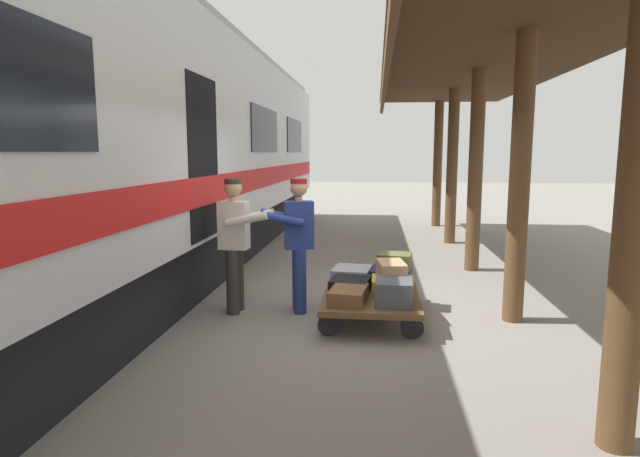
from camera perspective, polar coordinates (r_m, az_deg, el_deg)
The scene contains 14 objects.
ground_plane at distance 6.71m, azimuth 3.45°, elevation -9.34°, with size 60.00×60.00×0.00m, color gray.
platform_canopy at distance 6.70m, azimuth 21.01°, elevation 18.21°, with size 3.20×17.52×3.56m.
train_car at distance 7.34m, azimuth -23.78°, elevation 7.83°, with size 3.02×21.06×4.00m.
luggage_cart at distance 6.54m, azimuth 5.56°, elevation -7.29°, with size 1.17×1.74×0.33m.
suitcase_black_hardshell at distance 6.51m, azimuth 3.31°, elevation -6.11°, with size 0.46×0.50×0.17m, color black.
suitcase_brown_leather at distance 6.05m, azimuth 3.08°, elevation -7.24°, with size 0.39×0.57×0.17m, color brown.
suitcase_slate_roller at distance 6.03m, azimuth 7.99°, elevation -6.82°, with size 0.41×0.49×0.28m, color #4C515B.
suitcase_gray_aluminum at distance 6.97m, azimuth 3.50°, elevation -5.04°, with size 0.48×0.52×0.19m, color #9EA0A5.
suitcase_yellow_case at distance 6.51m, azimuth 7.84°, elevation -6.13°, with size 0.50×0.46×0.18m, color gold.
suitcase_navy_fabric at distance 6.97m, azimuth 7.73°, elevation -5.08°, with size 0.50×0.52×0.20m, color navy.
suitcase_olive_duffel at distance 6.93m, azimuth 8.07°, elevation -3.48°, with size 0.43×0.36×0.20m, color brown.
suitcase_tan_vintage at distance 6.43m, azimuth 7.73°, elevation -4.51°, with size 0.30×0.51×0.21m, color tan.
porter_in_overalls at distance 6.65m, azimuth -2.46°, elevation -1.28°, with size 0.72×0.53×1.70m.
porter_by_door at distance 6.70m, azimuth -9.12°, elevation -1.30°, with size 0.68×0.45×1.70m.
Camera 1 is at (-0.28, 6.39, 2.03)m, focal length 29.52 mm.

